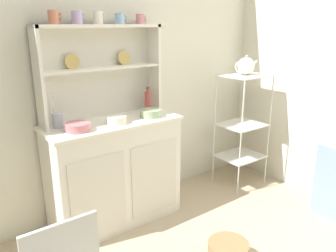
# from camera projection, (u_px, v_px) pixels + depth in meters

# --- Properties ---
(wall_back) EXTENTS (3.84, 0.05, 2.50)m
(wall_back) POSITION_uv_depth(u_px,v_px,m) (107.00, 65.00, 2.73)
(wall_back) COLOR silver
(wall_back) RESTS_ON ground
(hutch_cabinet) EXTENTS (1.05, 0.45, 0.86)m
(hutch_cabinet) POSITION_uv_depth(u_px,v_px,m) (115.00, 171.00, 2.71)
(hutch_cabinet) COLOR white
(hutch_cabinet) RESTS_ON ground
(hutch_shelf_unit) EXTENTS (0.98, 0.18, 0.71)m
(hutch_shelf_unit) POSITION_uv_depth(u_px,v_px,m) (99.00, 65.00, 2.59)
(hutch_shelf_unit) COLOR silver
(hutch_shelf_unit) RESTS_ON hutch_cabinet
(bakers_rack) EXTENTS (0.43, 0.36, 1.11)m
(bakers_rack) POSITION_uv_depth(u_px,v_px,m) (242.00, 118.00, 3.30)
(bakers_rack) COLOR silver
(bakers_rack) RESTS_ON ground
(cup_terracotta_0) EXTENTS (0.09, 0.07, 0.09)m
(cup_terracotta_0) POSITION_uv_depth(u_px,v_px,m) (54.00, 17.00, 2.27)
(cup_terracotta_0) COLOR #C67556
(cup_terracotta_0) RESTS_ON hutch_shelf_unit
(cup_lilac_1) EXTENTS (0.09, 0.08, 0.09)m
(cup_lilac_1) POSITION_uv_depth(u_px,v_px,m) (77.00, 18.00, 2.36)
(cup_lilac_1) COLOR #B79ECC
(cup_lilac_1) RESTS_ON hutch_shelf_unit
(cup_cream_2) EXTENTS (0.08, 0.07, 0.09)m
(cup_cream_2) POSITION_uv_depth(u_px,v_px,m) (98.00, 18.00, 2.46)
(cup_cream_2) COLOR silver
(cup_cream_2) RESTS_ON hutch_shelf_unit
(cup_sky_3) EXTENTS (0.09, 0.07, 0.08)m
(cup_sky_3) POSITION_uv_depth(u_px,v_px,m) (120.00, 19.00, 2.56)
(cup_sky_3) COLOR #8EB2D1
(cup_sky_3) RESTS_ON hutch_shelf_unit
(cup_rose_4) EXTENTS (0.08, 0.06, 0.08)m
(cup_rose_4) POSITION_uv_depth(u_px,v_px,m) (140.00, 19.00, 2.67)
(cup_rose_4) COLOR #D17A84
(cup_rose_4) RESTS_ON hutch_shelf_unit
(bowl_mixing_large) EXTENTS (0.17, 0.17, 0.06)m
(bowl_mixing_large) POSITION_uv_depth(u_px,v_px,m) (78.00, 127.00, 2.35)
(bowl_mixing_large) COLOR #D17A84
(bowl_mixing_large) RESTS_ON hutch_cabinet
(bowl_floral_medium) EXTENTS (0.15, 0.15, 0.06)m
(bowl_floral_medium) POSITION_uv_depth(u_px,v_px,m) (117.00, 120.00, 2.53)
(bowl_floral_medium) COLOR silver
(bowl_floral_medium) RESTS_ON hutch_cabinet
(bowl_cream_small) EXTENTS (0.17, 0.17, 0.06)m
(bowl_cream_small) POSITION_uv_depth(u_px,v_px,m) (151.00, 113.00, 2.70)
(bowl_cream_small) COLOR #9EB78E
(bowl_cream_small) RESTS_ON hutch_cabinet
(jam_bottle) EXTENTS (0.06, 0.06, 0.21)m
(jam_bottle) POSITION_uv_depth(u_px,v_px,m) (148.00, 101.00, 2.85)
(jam_bottle) COLOR #B74C47
(jam_bottle) RESTS_ON hutch_cabinet
(utensil_jar) EXTENTS (0.08, 0.08, 0.25)m
(utensil_jar) POSITION_uv_depth(u_px,v_px,m) (58.00, 120.00, 2.41)
(utensil_jar) COLOR #B2B7C6
(utensil_jar) RESTS_ON hutch_cabinet
(porcelain_teapot) EXTENTS (0.25, 0.16, 0.18)m
(porcelain_teapot) POSITION_uv_depth(u_px,v_px,m) (246.00, 66.00, 3.15)
(porcelain_teapot) COLOR white
(porcelain_teapot) RESTS_ON bakers_rack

